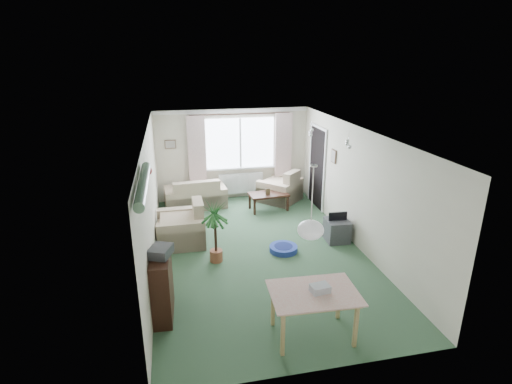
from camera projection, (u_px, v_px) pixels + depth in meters
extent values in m
plane|color=#315236|center=(259.00, 251.00, 7.96)|extent=(6.50, 6.50, 0.00)
cube|color=white|center=(240.00, 143.00, 10.49)|extent=(1.80, 0.03, 1.30)
cube|color=black|center=(240.00, 114.00, 10.16)|extent=(2.60, 0.03, 0.03)
cube|color=beige|center=(197.00, 155.00, 10.25)|extent=(0.45, 0.08, 2.00)
cube|color=beige|center=(283.00, 150.00, 10.70)|extent=(0.45, 0.08, 2.00)
cube|color=white|center=(241.00, 183.00, 10.81)|extent=(1.20, 0.10, 0.55)
cube|color=black|center=(317.00, 168.00, 10.05)|extent=(0.03, 0.95, 2.00)
sphere|color=white|center=(311.00, 230.00, 5.39)|extent=(0.36, 0.36, 0.36)
cylinder|color=#196626|center=(143.00, 184.00, 4.71)|extent=(1.60, 1.60, 0.12)
sphere|color=silver|center=(311.00, 130.00, 8.32)|extent=(0.20, 0.20, 0.20)
sphere|color=silver|center=(349.00, 141.00, 7.27)|extent=(0.20, 0.20, 0.20)
cube|color=brown|center=(170.00, 144.00, 10.12)|extent=(0.28, 0.03, 0.22)
cube|color=brown|center=(334.00, 156.00, 8.95)|extent=(0.03, 0.24, 0.30)
cube|color=beige|center=(195.00, 192.00, 10.17)|extent=(1.58, 0.92, 0.76)
cube|color=beige|center=(280.00, 185.00, 10.57)|extent=(1.32, 1.32, 0.86)
cube|color=tan|center=(180.00, 222.00, 8.20)|extent=(0.95, 1.00, 0.89)
cube|color=black|center=(269.00, 202.00, 10.00)|extent=(1.00, 0.61, 0.43)
cube|color=brown|center=(268.00, 191.00, 9.84)|extent=(0.12, 0.03, 0.16)
cube|color=black|center=(162.00, 286.00, 5.88)|extent=(0.31, 0.82, 0.99)
cube|color=#36373B|center=(160.00, 251.00, 5.69)|extent=(0.39, 0.43, 0.14)
cylinder|color=#226534|center=(215.00, 232.00, 7.39)|extent=(0.55, 0.55, 1.21)
cube|color=#AC785D|center=(313.00, 314.00, 5.48)|extent=(1.12, 0.78, 0.68)
cube|color=#B7B8C2|center=(320.00, 289.00, 5.36)|extent=(0.27, 0.21, 0.12)
cube|color=#313135|center=(337.00, 230.00, 8.35)|extent=(0.49, 0.53, 0.46)
cylinder|color=navy|center=(283.00, 249.00, 7.95)|extent=(0.62, 0.62, 0.11)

